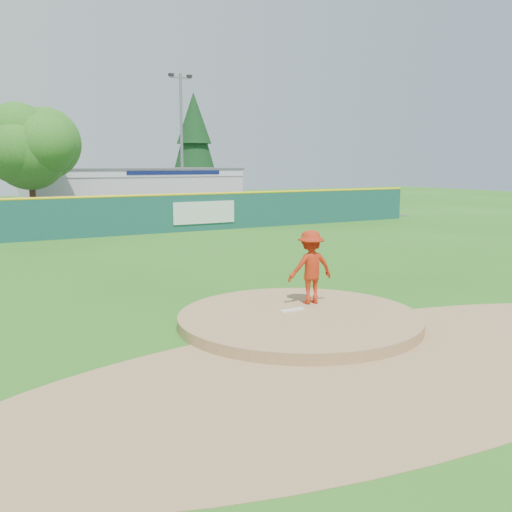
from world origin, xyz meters
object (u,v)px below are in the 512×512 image
van (47,212)px  light_pole_right (182,137)px  deciduous_tree (30,147)px  pool_building_grp (131,190)px  pitcher (311,267)px  conifer_tree (194,141)px

van → light_pole_right: 11.63m
light_pole_right → deciduous_tree: bearing=-160.0°
van → pool_building_grp: size_ratio=0.33×
light_pole_right → pitcher: bearing=-106.2°
pitcher → deciduous_tree: 24.67m
van → conifer_tree: size_ratio=0.53×
van → deciduous_tree: bearing=142.2°
pool_building_grp → conifer_tree: size_ratio=1.60×
van → light_pole_right: (10.13, 3.07, 4.82)m
pitcher → conifer_tree: conifer_tree is taller
pool_building_grp → light_pole_right: (3.00, -2.99, 3.88)m
deciduous_tree → light_pole_right: (11.00, 4.00, 0.99)m
pitcher → light_pole_right: size_ratio=0.18×
conifer_tree → pitcher: bearing=-109.1°
pitcher → van: pitcher is taller
conifer_tree → van: bearing=-144.5°
pitcher → light_pole_right: bearing=-100.3°
van → light_pole_right: size_ratio=0.50×
pitcher → light_pole_right: (8.20, 28.27, 4.40)m
pitcher → conifer_tree: size_ratio=0.19×
van → deciduous_tree: (-0.87, -0.93, 3.83)m
conifer_tree → light_pole_right: size_ratio=0.95×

